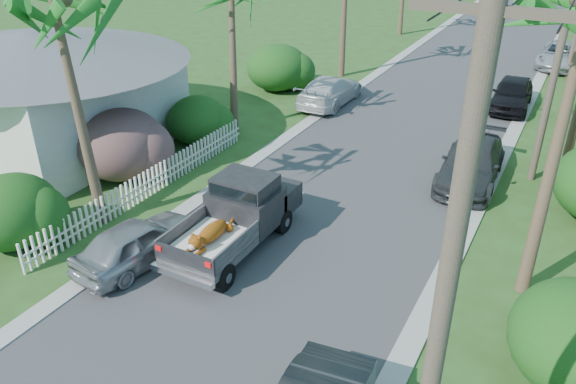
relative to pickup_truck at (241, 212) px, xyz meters
The scene contains 18 objects.
ground 4.72m from the pickup_truck, 69.74° to the right, with size 120.00×120.00×0.00m, color #304A1B.
road 20.76m from the pickup_truck, 85.58° to the left, with size 8.00×100.00×0.02m, color #38383A.
curb_left 20.87m from the pickup_truck, 97.45° to the left, with size 0.60×100.00×0.06m, color #A5A39E.
curb_right 21.52m from the pickup_truck, 74.08° to the left, with size 0.60×100.00×0.06m, color #A5A39E.
pickup_truck is the anchor object (origin of this frame).
parked_car_rm 9.02m from the pickup_truck, 54.81° to the left, with size 1.99×4.90×1.42m, color #303335.
parked_car_rf 17.22m from the pickup_truck, 72.43° to the left, with size 1.75×4.36×1.49m, color black.
parked_car_rd 26.60m from the pickup_truck, 75.64° to the left, with size 2.40×5.20×1.44m, color silver.
parked_car_ln 3.10m from the pickup_truck, 130.54° to the right, with size 1.56×3.87×1.32m, color #A2A5A9.
parked_car_lf 13.12m from the pickup_truck, 102.90° to the left, with size 1.97×4.85×1.41m, color silver.
shrub_l_a 6.78m from the pickup_truck, 150.57° to the right, with size 2.60×2.86×2.20m, color #124215.
shrub_l_b 6.43m from the pickup_truck, 164.92° to the left, with size 3.00×3.30×2.60m, color #9D165C.
shrub_l_c 8.11m from the pickup_truck, 135.66° to the left, with size 2.40×2.64×2.00m, color #124215.
shrub_l_d 15.10m from the pickup_truck, 115.09° to the left, with size 3.20×3.52×2.40m, color #124215.
picket_fence 4.58m from the pickup_truck, 165.11° to the left, with size 0.10×11.00×1.00m, color white.
house_left 11.76m from the pickup_truck, 166.82° to the left, with size 9.00×8.00×4.60m.
utility_pole_a 10.24m from the pickup_truck, 41.33° to the right, with size 1.60×0.26×9.00m.
utility_pole_b 11.83m from the pickup_truck, 50.30° to the left, with size 1.60×0.26×9.00m.
Camera 1 is at (6.50, -7.73, 9.37)m, focal length 35.00 mm.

